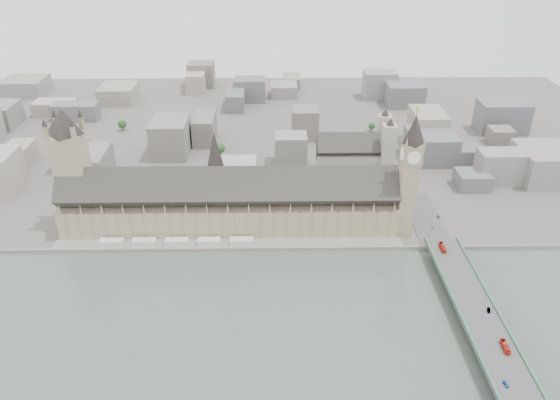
{
  "coord_description": "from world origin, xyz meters",
  "views": [
    {
      "loc": [
        34.49,
        -361.51,
        234.32
      ],
      "look_at": [
        40.33,
        25.07,
        22.29
      ],
      "focal_mm": 35.0,
      "sensor_mm": 36.0,
      "label": 1
    }
  ],
  "objects_px": {
    "victoria_tower": "(71,164)",
    "car_silver": "(489,310)",
    "westminster_abbey": "(355,160)",
    "car_approach": "(438,217)",
    "elizabeth_tower": "(410,168)",
    "red_bus_south": "(505,347)",
    "westminster_bridge": "(471,306)",
    "palace_of_westminster": "(230,203)",
    "red_bus_north": "(443,247)",
    "car_blue": "(506,384)"
  },
  "relations": [
    {
      "from": "westminster_bridge",
      "to": "car_approach",
      "type": "distance_m",
      "value": 103.47
    },
    {
      "from": "westminster_abbey",
      "to": "car_approach",
      "type": "distance_m",
      "value": 98.89
    },
    {
      "from": "westminster_bridge",
      "to": "westminster_abbey",
      "type": "bearing_deg",
      "value": 105.64
    },
    {
      "from": "victoria_tower",
      "to": "red_bus_north",
      "type": "xyz_separation_m",
      "value": [
        280.77,
        -55.89,
        -43.26
      ]
    },
    {
      "from": "palace_of_westminster",
      "to": "car_silver",
      "type": "bearing_deg",
      "value": -35.15
    },
    {
      "from": "westminster_abbey",
      "to": "car_silver",
      "type": "relative_size",
      "value": 14.33
    },
    {
      "from": "red_bus_south",
      "to": "car_silver",
      "type": "xyz_separation_m",
      "value": [
        2.19,
        32.53,
        -0.81
      ]
    },
    {
      "from": "victoria_tower",
      "to": "car_silver",
      "type": "distance_m",
      "value": 319.38
    },
    {
      "from": "westminster_abbey",
      "to": "car_silver",
      "type": "distance_m",
      "value": 202.86
    },
    {
      "from": "westminster_bridge",
      "to": "red_bus_south",
      "type": "height_order",
      "value": "red_bus_south"
    },
    {
      "from": "red_bus_south",
      "to": "car_silver",
      "type": "distance_m",
      "value": 32.61
    },
    {
      "from": "westminster_bridge",
      "to": "car_blue",
      "type": "bearing_deg",
      "value": -94.26
    },
    {
      "from": "car_blue",
      "to": "car_silver",
      "type": "bearing_deg",
      "value": 74.52
    },
    {
      "from": "car_blue",
      "to": "car_approach",
      "type": "distance_m",
      "value": 174.1
    },
    {
      "from": "victoria_tower",
      "to": "westminster_abbey",
      "type": "xyz_separation_m",
      "value": [
        232.92,
        69.0,
        -30.12
      ]
    },
    {
      "from": "palace_of_westminster",
      "to": "red_bus_south",
      "type": "bearing_deg",
      "value": -42.27
    },
    {
      "from": "elizabeth_tower",
      "to": "westminster_bridge",
      "type": "bearing_deg",
      "value": -75.89
    },
    {
      "from": "elizabeth_tower",
      "to": "red_bus_south",
      "type": "distance_m",
      "value": 149.7
    },
    {
      "from": "victoria_tower",
      "to": "red_bus_north",
      "type": "height_order",
      "value": "victoria_tower"
    },
    {
      "from": "victoria_tower",
      "to": "red_bus_south",
      "type": "height_order",
      "value": "victoria_tower"
    },
    {
      "from": "car_blue",
      "to": "elizabeth_tower",
      "type": "bearing_deg",
      "value": 92.26
    },
    {
      "from": "red_bus_south",
      "to": "red_bus_north",
      "type": "bearing_deg",
      "value": 97.43
    },
    {
      "from": "red_bus_north",
      "to": "car_silver",
      "type": "bearing_deg",
      "value": -80.24
    },
    {
      "from": "westminster_abbey",
      "to": "car_blue",
      "type": "bearing_deg",
      "value": -79.74
    },
    {
      "from": "red_bus_south",
      "to": "westminster_abbey",
      "type": "bearing_deg",
      "value": 106.91
    },
    {
      "from": "victoria_tower",
      "to": "car_blue",
      "type": "height_order",
      "value": "victoria_tower"
    },
    {
      "from": "victoria_tower",
      "to": "car_blue",
      "type": "relative_size",
      "value": 21.87
    },
    {
      "from": "red_bus_north",
      "to": "red_bus_south",
      "type": "bearing_deg",
      "value": -84.03
    },
    {
      "from": "victoria_tower",
      "to": "car_silver",
      "type": "relative_size",
      "value": 21.08
    },
    {
      "from": "car_approach",
      "to": "car_blue",
      "type": "bearing_deg",
      "value": -92.01
    },
    {
      "from": "red_bus_south",
      "to": "car_approach",
      "type": "height_order",
      "value": "red_bus_south"
    },
    {
      "from": "palace_of_westminster",
      "to": "red_bus_south",
      "type": "height_order",
      "value": "palace_of_westminster"
    },
    {
      "from": "palace_of_westminster",
      "to": "red_bus_north",
      "type": "height_order",
      "value": "palace_of_westminster"
    },
    {
      "from": "red_bus_north",
      "to": "westminster_abbey",
      "type": "bearing_deg",
      "value": 112.65
    },
    {
      "from": "car_silver",
      "to": "car_approach",
      "type": "relative_size",
      "value": 0.96
    },
    {
      "from": "elizabeth_tower",
      "to": "red_bus_north",
      "type": "distance_m",
      "value": 63.22
    },
    {
      "from": "westminster_abbey",
      "to": "westminster_bridge",
      "type": "bearing_deg",
      "value": -74.36
    },
    {
      "from": "car_silver",
      "to": "car_blue",
      "type": "bearing_deg",
      "value": -85.62
    },
    {
      "from": "palace_of_westminster",
      "to": "car_approach",
      "type": "distance_m",
      "value": 168.64
    },
    {
      "from": "westminster_abbey",
      "to": "elizabeth_tower",
      "type": "bearing_deg",
      "value": -72.71
    },
    {
      "from": "car_approach",
      "to": "westminster_bridge",
      "type": "bearing_deg",
      "value": -91.67
    },
    {
      "from": "elizabeth_tower",
      "to": "westminster_bridge",
      "type": "xyz_separation_m",
      "value": [
        24.0,
        -95.5,
        -52.96
      ]
    },
    {
      "from": "westminster_bridge",
      "to": "red_bus_north",
      "type": "bearing_deg",
      "value": 93.21
    },
    {
      "from": "westminster_bridge",
      "to": "car_silver",
      "type": "distance_m",
      "value": 14.5
    },
    {
      "from": "palace_of_westminster",
      "to": "elizabeth_tower",
      "type": "xyz_separation_m",
      "value": [
        138.0,
        -11.7,
        35.38
      ]
    },
    {
      "from": "westminster_abbey",
      "to": "car_silver",
      "type": "xyz_separation_m",
      "value": [
        57.64,
        -194.0,
        -14.05
      ]
    },
    {
      "from": "westminster_bridge",
      "to": "red_bus_north",
      "type": "distance_m",
      "value": 58.1
    },
    {
      "from": "westminster_bridge",
      "to": "westminster_abbey",
      "type": "relative_size",
      "value": 4.78
    },
    {
      "from": "red_bus_north",
      "to": "red_bus_south",
      "type": "distance_m",
      "value": 101.92
    },
    {
      "from": "elizabeth_tower",
      "to": "red_bus_south",
      "type": "bearing_deg",
      "value": -78.51
    }
  ]
}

